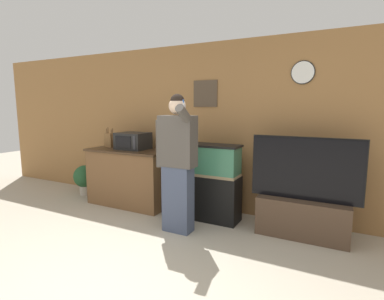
% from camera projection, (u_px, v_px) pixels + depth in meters
% --- Properties ---
extents(wall_back_paneled, '(10.00, 0.08, 2.60)m').
position_uv_depth(wall_back_paneled, '(219.00, 128.00, 4.65)').
color(wall_back_paneled, olive).
rests_on(wall_back_paneled, ground_plane).
extents(counter_island, '(1.41, 0.67, 0.94)m').
position_uv_depth(counter_island, '(130.00, 177.00, 5.01)').
color(counter_island, brown).
rests_on(counter_island, ground_plane).
extents(microwave, '(0.51, 0.40, 0.27)m').
position_uv_depth(microwave, '(133.00, 141.00, 4.94)').
color(microwave, black).
rests_on(microwave, counter_island).
extents(knife_block, '(0.15, 0.09, 0.34)m').
position_uv_depth(knife_block, '(109.00, 140.00, 5.18)').
color(knife_block, brown).
rests_on(knife_block, counter_island).
extents(aquarium_on_stand, '(0.91, 0.36, 1.11)m').
position_uv_depth(aquarium_on_stand, '(209.00, 182.00, 4.33)').
color(aquarium_on_stand, black).
rests_on(aquarium_on_stand, ground_plane).
extents(tv_on_stand, '(1.33, 0.40, 1.27)m').
position_uv_depth(tv_on_stand, '(303.00, 208.00, 3.75)').
color(tv_on_stand, '#4C3828').
rests_on(tv_on_stand, ground_plane).
extents(person_standing, '(0.56, 0.43, 1.79)m').
position_uv_depth(person_standing, '(177.00, 162.00, 3.85)').
color(person_standing, '#424C66').
rests_on(person_standing, ground_plane).
extents(potted_plant, '(0.41, 0.41, 0.55)m').
position_uv_depth(potted_plant, '(85.00, 178.00, 5.58)').
color(potted_plant, '#B2A899').
rests_on(potted_plant, ground_plane).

